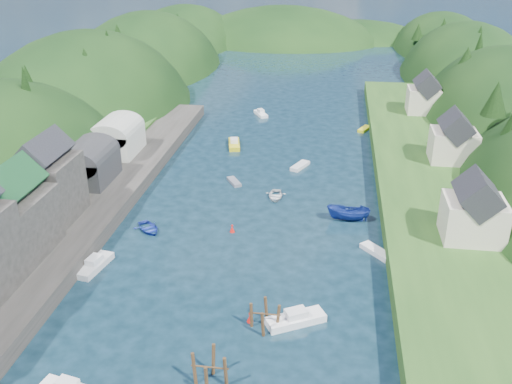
# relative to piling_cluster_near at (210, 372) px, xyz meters

# --- Properties ---
(ground) EXTENTS (600.00, 600.00, 0.00)m
(ground) POSITION_rel_piling_cluster_near_xyz_m (-0.48, 53.97, -1.33)
(ground) COLOR black
(ground) RESTS_ON ground
(hillside_left) EXTENTS (44.00, 245.56, 52.00)m
(hillside_left) POSITION_rel_piling_cluster_near_xyz_m (-45.48, 78.97, -9.36)
(hillside_left) COLOR black
(hillside_left) RESTS_ON ground
(hillside_right) EXTENTS (36.00, 245.56, 48.00)m
(hillside_right) POSITION_rel_piling_cluster_near_xyz_m (44.52, 78.97, -8.74)
(hillside_right) COLOR black
(hillside_right) RESTS_ON ground
(far_hills) EXTENTS (103.00, 68.00, 44.00)m
(far_hills) POSITION_rel_piling_cluster_near_xyz_m (0.73, 177.97, -12.13)
(far_hills) COLOR black
(far_hills) RESTS_ON ground
(hill_trees) EXTENTS (93.03, 149.50, 12.32)m
(hill_trees) POSITION_rel_piling_cluster_near_xyz_m (-0.39, 69.03, 9.77)
(hill_trees) COLOR black
(hill_trees) RESTS_ON ground
(quay_left) EXTENTS (12.00, 110.00, 2.00)m
(quay_left) POSITION_rel_piling_cluster_near_xyz_m (-24.48, 23.97, -0.33)
(quay_left) COLOR #2D2B28
(quay_left) RESTS_ON ground
(terrace_left_grass) EXTENTS (12.00, 110.00, 2.50)m
(terrace_left_grass) POSITION_rel_piling_cluster_near_xyz_m (-31.48, 23.97, -0.08)
(terrace_left_grass) COLOR #234719
(terrace_left_grass) RESTS_ON ground
(boat_sheds) EXTENTS (7.00, 21.00, 7.50)m
(boat_sheds) POSITION_rel_piling_cluster_near_xyz_m (-26.48, 42.97, 3.95)
(boat_sheds) COLOR #2D2D30
(boat_sheds) RESTS_ON quay_left
(terrace_right) EXTENTS (16.00, 120.00, 2.40)m
(terrace_right) POSITION_rel_piling_cluster_near_xyz_m (24.52, 43.97, -0.13)
(terrace_right) COLOR #234719
(terrace_right) RESTS_ON ground
(right_bank_cottages) EXTENTS (9.00, 59.24, 8.41)m
(right_bank_cottages) POSITION_rel_piling_cluster_near_xyz_m (27.52, 52.30, 4.52)
(right_bank_cottages) COLOR beige
(right_bank_cottages) RESTS_ON terrace_right
(piling_cluster_near) EXTENTS (3.32, 3.09, 3.79)m
(piling_cluster_near) POSITION_rel_piling_cluster_near_xyz_m (0.00, 0.00, 0.00)
(piling_cluster_near) COLOR #382314
(piling_cluster_near) RESTS_ON ground
(piling_cluster_far) EXTENTS (3.19, 2.98, 3.36)m
(piling_cluster_far) POSITION_rel_piling_cluster_near_xyz_m (3.70, 8.47, -0.21)
(piling_cluster_far) COLOR #382314
(piling_cluster_far) RESTS_ON ground
(channel_buoy_near) EXTENTS (0.70, 0.70, 1.10)m
(channel_buoy_near) POSITION_rel_piling_cluster_near_xyz_m (2.12, 9.18, -0.85)
(channel_buoy_near) COLOR #B6130E
(channel_buoy_near) RESTS_ON ground
(channel_buoy_far) EXTENTS (0.70, 0.70, 1.10)m
(channel_buoy_far) POSITION_rel_piling_cluster_near_xyz_m (-3.04, 27.63, -0.85)
(channel_buoy_far) COLOR #B6130E
(channel_buoy_far) RESTS_ON ground
(moored_boats) EXTENTS (37.27, 92.09, 2.28)m
(moored_boats) POSITION_rel_piling_cluster_near_xyz_m (-2.72, 27.32, -0.73)
(moored_boats) COLOR gold
(moored_boats) RESTS_ON ground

